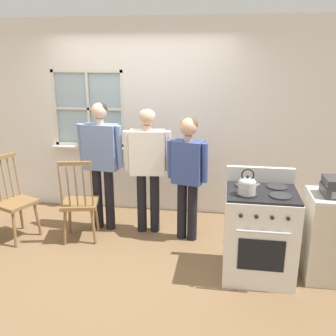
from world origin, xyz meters
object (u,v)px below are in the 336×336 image
at_px(person_teen_center, 148,160).
at_px(person_adult_right, 188,168).
at_px(side_counter, 334,237).
at_px(person_elderly_left, 101,155).
at_px(stove, 259,232).
at_px(potted_plant, 83,141).
at_px(chair_near_wall, 14,202).
at_px(kettle, 247,185).
at_px(chair_by_window, 80,204).

bearing_deg(person_teen_center, person_adult_right, -21.43).
bearing_deg(side_counter, person_elderly_left, 164.28).
distance_m(stove, potted_plant, 2.87).
bearing_deg(chair_near_wall, potted_plant, -2.75).
xyz_separation_m(chair_near_wall, potted_plant, (0.51, 1.08, 0.55)).
bearing_deg(person_teen_center, person_elderly_left, 172.77).
bearing_deg(person_adult_right, kettle, -37.01).
bearing_deg(chair_near_wall, kettle, -77.89).
height_order(potted_plant, side_counter, potted_plant).
height_order(chair_near_wall, stove, stove).
distance_m(person_adult_right, side_counter, 1.73).
height_order(stove, kettle, kettle).
bearing_deg(stove, person_elderly_left, 156.96).
height_order(chair_by_window, kettle, kettle).
height_order(chair_near_wall, kettle, kettle).
bearing_deg(person_elderly_left, side_counter, -8.53).
distance_m(person_elderly_left, stove, 2.15).
bearing_deg(potted_plant, chair_near_wall, -115.47).
bearing_deg(stove, side_counter, 5.13).
bearing_deg(chair_near_wall, chair_by_window, -61.76).
height_order(kettle, potted_plant, potted_plant).
relative_size(chair_near_wall, potted_plant, 3.27).
relative_size(person_adult_right, stove, 1.40).
xyz_separation_m(person_teen_center, side_counter, (2.07, -0.75, -0.51)).
bearing_deg(person_teen_center, stove, -38.55).
relative_size(chair_by_window, chair_near_wall, 1.00).
bearing_deg(stove, chair_by_window, 167.56).
xyz_separation_m(stove, kettle, (-0.16, -0.13, 0.55)).
bearing_deg(potted_plant, side_counter, -23.94).
xyz_separation_m(person_elderly_left, person_teen_center, (0.60, -0.00, -0.04)).
xyz_separation_m(person_elderly_left, person_adult_right, (1.11, -0.14, -0.08)).
distance_m(person_elderly_left, person_teen_center, 0.60).
bearing_deg(chair_near_wall, person_teen_center, -52.29).
xyz_separation_m(person_elderly_left, stove, (1.92, -0.82, -0.53)).
bearing_deg(person_elderly_left, chair_by_window, -110.73).
height_order(chair_by_window, person_teen_center, person_teen_center).
xyz_separation_m(person_elderly_left, potted_plant, (-0.49, 0.65, 0.02)).
bearing_deg(stove, kettle, -140.08).
distance_m(chair_near_wall, side_counter, 3.67).
xyz_separation_m(person_teen_center, person_adult_right, (0.52, -0.13, -0.04)).
height_order(person_teen_center, side_counter, person_teen_center).
bearing_deg(kettle, person_adult_right, 128.68).
height_order(person_elderly_left, person_teen_center, person_elderly_left).
distance_m(person_adult_right, stove, 1.15).
relative_size(kettle, side_counter, 0.27).
bearing_deg(person_adult_right, potted_plant, 168.16).
xyz_separation_m(chair_by_window, side_counter, (2.85, -0.40, -0.02)).
distance_m(chair_by_window, chair_near_wall, 0.82).
distance_m(chair_near_wall, person_teen_center, 1.72).
xyz_separation_m(person_elderly_left, kettle, (1.76, -0.95, 0.02)).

